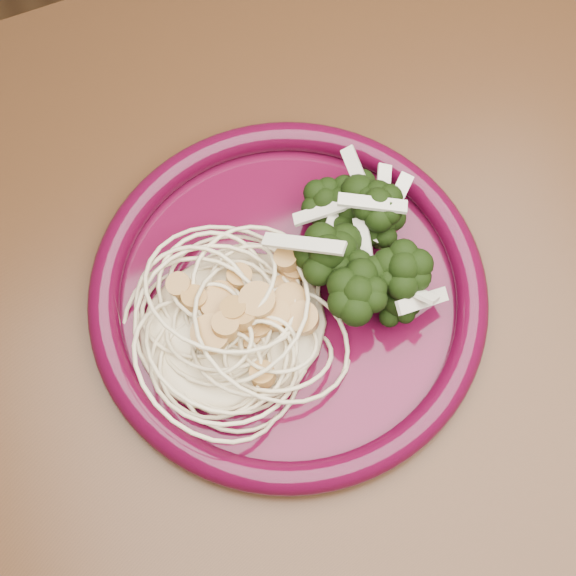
# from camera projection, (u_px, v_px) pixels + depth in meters

# --- Properties ---
(dining_table) EXTENTS (1.20, 0.80, 0.75)m
(dining_table) POSITION_uv_depth(u_px,v_px,m) (437.00, 380.00, 0.65)
(dining_table) COLOR #472814
(dining_table) RESTS_ON ground
(dinner_plate) EXTENTS (0.33, 0.33, 0.02)m
(dinner_plate) POSITION_uv_depth(u_px,v_px,m) (288.00, 293.00, 0.56)
(dinner_plate) COLOR #44071E
(dinner_plate) RESTS_ON dining_table
(spaghetti_pile) EXTENTS (0.15, 0.14, 0.03)m
(spaghetti_pile) POSITION_uv_depth(u_px,v_px,m) (232.00, 324.00, 0.54)
(spaghetti_pile) COLOR beige
(spaghetti_pile) RESTS_ON dinner_plate
(scallop_cluster) EXTENTS (0.14, 0.14, 0.04)m
(scallop_cluster) POSITION_uv_depth(u_px,v_px,m) (228.00, 305.00, 0.51)
(scallop_cluster) COLOR #BB8843
(scallop_cluster) RESTS_ON spaghetti_pile
(broccoli_pile) EXTENTS (0.11, 0.15, 0.05)m
(broccoli_pile) POSITION_uv_depth(u_px,v_px,m) (355.00, 239.00, 0.55)
(broccoli_pile) COLOR black
(broccoli_pile) RESTS_ON dinner_plate
(onion_garnish) EXTENTS (0.08, 0.10, 0.05)m
(onion_garnish) POSITION_uv_depth(u_px,v_px,m) (358.00, 219.00, 0.53)
(onion_garnish) COLOR beige
(onion_garnish) RESTS_ON broccoli_pile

